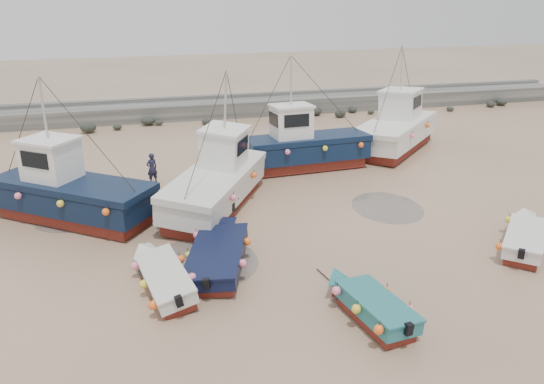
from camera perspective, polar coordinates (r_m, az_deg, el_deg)
The scene contains 16 objects.
ground at distance 21.65m, azimuth 1.98°, elevation -5.34°, with size 120.00×120.00×0.00m, color tan.
seawall at distance 41.90m, azimuth -6.20°, elevation 8.90°, with size 60.00×4.92×1.50m.
puddle_a at distance 20.20m, azimuth -7.83°, elevation -7.66°, with size 4.49×4.49×0.01m, color #60574F.
puddle_b at distance 25.39m, azimuth 12.28°, elevation -1.60°, with size 3.23×3.23×0.01m, color #60574F.
puddle_c at distance 24.83m, azimuth -19.56°, elevation -2.96°, with size 4.08×4.08×0.01m, color #60574F.
puddle_d at distance 31.62m, azimuth -0.80°, elevation 3.60°, with size 5.45×5.45×0.01m, color #60574F.
dinghy_0 at distance 18.74m, azimuth -11.38°, elevation -8.48°, with size 2.15×5.70×1.43m.
dinghy_1 at distance 19.82m, azimuth -5.65°, elevation -6.39°, with size 3.31×6.53×1.43m.
dinghy_2 at distance 17.13m, azimuth 10.35°, elevation -11.48°, with size 2.14×5.05×1.43m.
dinghy_3 at distance 23.22m, azimuth 25.71°, elevation -4.17°, with size 4.39×4.64×1.43m.
dinghy_4 at distance 24.24m, azimuth -8.83°, elevation -1.09°, with size 4.99×4.11×1.43m.
cabin_boat_0 at distance 24.93m, azimuth -21.72°, elevation 0.15°, with size 9.18×7.07×6.22m.
cabin_boat_1 at distance 24.79m, azimuth -5.75°, elevation 1.51°, with size 6.47×9.86×6.22m.
cabin_boat_2 at distance 29.47m, azimuth 2.70°, elevation 4.94°, with size 10.01×3.18×6.22m.
cabin_boat_3 at distance 34.29m, azimuth 13.51°, elevation 6.75°, with size 8.63×8.32×6.22m.
person at distance 28.43m, azimuth -12.65°, elevation 0.92°, with size 0.60×0.39×1.65m, color #1B1D35.
Camera 1 is at (-5.33, -18.52, 9.85)m, focal length 35.00 mm.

